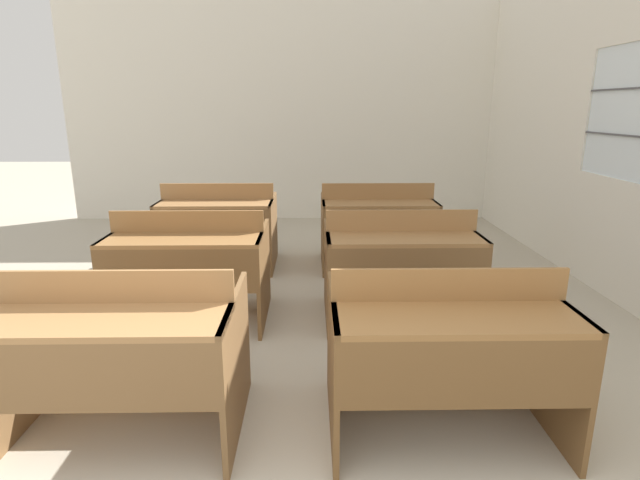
% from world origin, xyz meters
% --- Properties ---
extents(wall_back, '(6.25, 0.06, 3.17)m').
position_xyz_m(wall_back, '(0.00, 6.77, 1.59)').
color(wall_back, white).
rests_on(wall_back, ground_plane).
extents(wall_right_with_window, '(0.06, 6.74, 3.17)m').
position_xyz_m(wall_right_with_window, '(3.09, 3.37, 1.59)').
color(wall_right_with_window, white).
rests_on(wall_right_with_window, ground_plane).
extents(bench_front_left, '(1.16, 0.84, 0.89)m').
position_xyz_m(bench_front_left, '(-0.52, 1.55, 0.47)').
color(bench_front_left, brown).
rests_on(bench_front_left, ground_plane).
extents(bench_front_right, '(1.16, 0.84, 0.89)m').
position_xyz_m(bench_front_right, '(1.10, 1.55, 0.47)').
color(bench_front_right, brown).
rests_on(bench_front_right, ground_plane).
extents(bench_second_left, '(1.16, 0.84, 0.89)m').
position_xyz_m(bench_second_left, '(-0.51, 2.97, 0.47)').
color(bench_second_left, brown).
rests_on(bench_second_left, ground_plane).
extents(bench_second_right, '(1.16, 0.84, 0.89)m').
position_xyz_m(bench_second_right, '(1.12, 2.97, 0.47)').
color(bench_second_right, brown).
rests_on(bench_second_right, ground_plane).
extents(bench_third_left, '(1.16, 0.84, 0.89)m').
position_xyz_m(bench_third_left, '(-0.53, 4.36, 0.47)').
color(bench_third_left, brown).
rests_on(bench_third_left, ground_plane).
extents(bench_third_right, '(1.16, 0.84, 0.89)m').
position_xyz_m(bench_third_right, '(1.12, 4.34, 0.47)').
color(bench_third_right, brown).
rests_on(bench_third_right, ground_plane).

